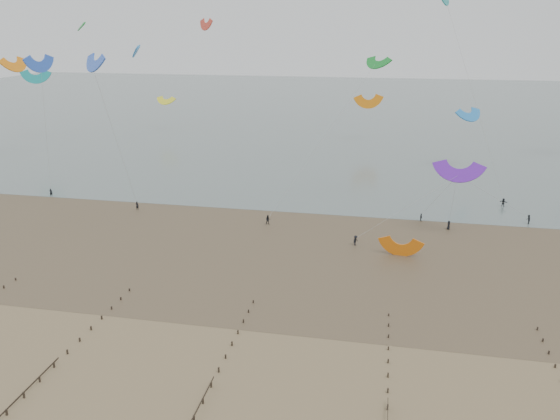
{
  "coord_description": "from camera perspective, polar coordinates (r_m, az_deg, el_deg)",
  "views": [
    {
      "loc": [
        20.16,
        -51.8,
        35.67
      ],
      "look_at": [
        4.54,
        28.0,
        8.0
      ],
      "focal_mm": 35.0,
      "sensor_mm": 36.0,
      "label": 1
    }
  ],
  "objects": [
    {
      "name": "grounded_kite",
      "position": [
        91.31,
        12.42,
        -4.67
      ],
      "size": [
        6.67,
        5.53,
        3.34
      ],
      "primitive_type": null,
      "rotation": [
        1.54,
        0.0,
        -0.14
      ],
      "color": "orange",
      "rests_on": "ground"
    },
    {
      "name": "sea_and_shore",
      "position": [
        96.39,
        -4.31,
        -2.98
      ],
      "size": [
        500.0,
        665.0,
        0.03
      ],
      "color": "#475654",
      "rests_on": "ground"
    },
    {
      "name": "kitesurfers",
      "position": [
        105.82,
        11.47,
        -0.79
      ],
      "size": [
        99.44,
        28.42,
        1.86
      ],
      "color": "black",
      "rests_on": "ground"
    },
    {
      "name": "kitesurfer_lead",
      "position": [
        114.33,
        -14.7,
        0.45
      ],
      "size": [
        0.67,
        0.46,
        1.78
      ],
      "primitive_type": "imported",
      "rotation": [
        0.0,
        0.0,
        3.09
      ],
      "color": "black",
      "rests_on": "ground"
    },
    {
      "name": "kites_airborne",
      "position": [
        148.43,
        2.85,
        12.99
      ],
      "size": [
        232.44,
        112.41,
        36.94
      ],
      "color": "#247CD2",
      "rests_on": "ground"
    },
    {
      "name": "ground",
      "position": [
        66.05,
        -8.83,
        -14.15
      ],
      "size": [
        500.0,
        500.0,
        0.0
      ],
      "primitive_type": "plane",
      "color": "brown",
      "rests_on": "ground"
    }
  ]
}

